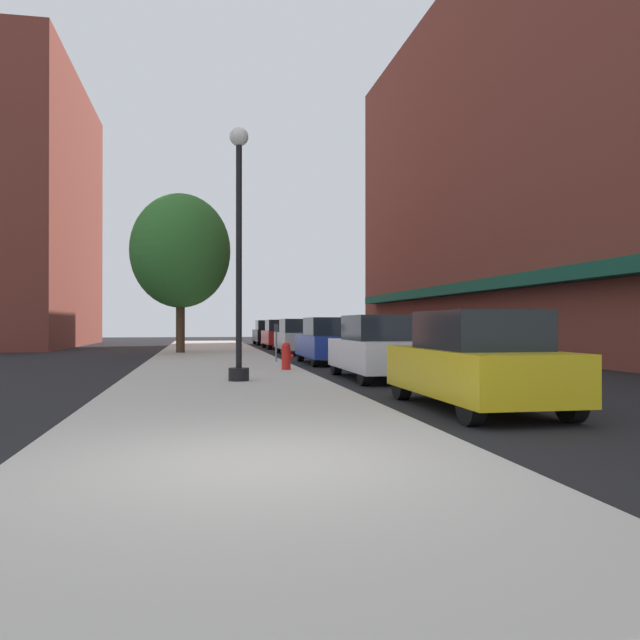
{
  "coord_description": "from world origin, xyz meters",
  "views": [
    {
      "loc": [
        -0.55,
        -6.17,
        1.45
      ],
      "look_at": [
        4.32,
        19.96,
        1.59
      ],
      "focal_mm": 36.18,
      "sensor_mm": 36.0,
      "label": 1
    }
  ],
  "objects_px": {
    "tree_near": "(180,251)",
    "car_yellow": "(476,362)",
    "fire_hydrant": "(286,356)",
    "parking_meter_near": "(276,338)",
    "car_white": "(379,348)",
    "lamppost": "(239,248)",
    "car_silver": "(298,337)",
    "car_red": "(280,334)",
    "car_black": "(268,333)",
    "car_blue": "(329,341)"
  },
  "relations": [
    {
      "from": "tree_near",
      "to": "car_yellow",
      "type": "relative_size",
      "value": 1.69
    },
    {
      "from": "parking_meter_near",
      "to": "car_red",
      "type": "distance_m",
      "value": 14.77
    },
    {
      "from": "parking_meter_near",
      "to": "car_black",
      "type": "height_order",
      "value": "car_black"
    },
    {
      "from": "car_silver",
      "to": "car_red",
      "type": "height_order",
      "value": "same"
    },
    {
      "from": "car_yellow",
      "to": "car_silver",
      "type": "xyz_separation_m",
      "value": [
        0.0,
        19.85,
        0.0
      ]
    },
    {
      "from": "parking_meter_near",
      "to": "car_yellow",
      "type": "xyz_separation_m",
      "value": [
        1.95,
        -12.11,
        -0.14
      ]
    },
    {
      "from": "car_yellow",
      "to": "car_white",
      "type": "relative_size",
      "value": 1.0
    },
    {
      "from": "tree_near",
      "to": "car_black",
      "type": "relative_size",
      "value": 1.69
    },
    {
      "from": "car_blue",
      "to": "car_silver",
      "type": "xyz_separation_m",
      "value": [
        0.0,
        7.33,
        0.0
      ]
    },
    {
      "from": "tree_near",
      "to": "car_blue",
      "type": "distance_m",
      "value": 10.04
    },
    {
      "from": "car_blue",
      "to": "lamppost",
      "type": "bearing_deg",
      "value": -116.45
    },
    {
      "from": "car_white",
      "to": "car_black",
      "type": "relative_size",
      "value": 1.0
    },
    {
      "from": "car_yellow",
      "to": "car_silver",
      "type": "bearing_deg",
      "value": 91.22
    },
    {
      "from": "car_black",
      "to": "car_white",
      "type": "bearing_deg",
      "value": -89.0
    },
    {
      "from": "parking_meter_near",
      "to": "car_red",
      "type": "height_order",
      "value": "car_red"
    },
    {
      "from": "lamppost",
      "to": "car_silver",
      "type": "bearing_deg",
      "value": 76.22
    },
    {
      "from": "parking_meter_near",
      "to": "car_silver",
      "type": "xyz_separation_m",
      "value": [
        1.95,
        7.74,
        -0.14
      ]
    },
    {
      "from": "car_yellow",
      "to": "car_silver",
      "type": "height_order",
      "value": "same"
    },
    {
      "from": "car_white",
      "to": "car_black",
      "type": "distance_m",
      "value": 27.51
    },
    {
      "from": "fire_hydrant",
      "to": "parking_meter_near",
      "type": "distance_m",
      "value": 3.86
    },
    {
      "from": "car_yellow",
      "to": "car_red",
      "type": "distance_m",
      "value": 26.75
    },
    {
      "from": "car_white",
      "to": "parking_meter_near",
      "type": "bearing_deg",
      "value": 106.65
    },
    {
      "from": "tree_near",
      "to": "fire_hydrant",
      "type": "bearing_deg",
      "value": -74.15
    },
    {
      "from": "car_white",
      "to": "car_silver",
      "type": "bearing_deg",
      "value": 89.04
    },
    {
      "from": "lamppost",
      "to": "car_white",
      "type": "height_order",
      "value": "lamppost"
    },
    {
      "from": "car_red",
      "to": "parking_meter_near",
      "type": "bearing_deg",
      "value": -97.28
    },
    {
      "from": "tree_near",
      "to": "car_white",
      "type": "xyz_separation_m",
      "value": [
        5.43,
        -14.01,
        -3.95
      ]
    },
    {
      "from": "fire_hydrant",
      "to": "parking_meter_near",
      "type": "bearing_deg",
      "value": 87.64
    },
    {
      "from": "car_red",
      "to": "car_yellow",
      "type": "bearing_deg",
      "value": -89.7
    },
    {
      "from": "fire_hydrant",
      "to": "parking_meter_near",
      "type": "xyz_separation_m",
      "value": [
        0.16,
        3.83,
        0.43
      ]
    },
    {
      "from": "tree_near",
      "to": "car_black",
      "type": "bearing_deg",
      "value": 68.08
    },
    {
      "from": "lamppost",
      "to": "fire_hydrant",
      "type": "height_order",
      "value": "lamppost"
    },
    {
      "from": "parking_meter_near",
      "to": "tree_near",
      "type": "relative_size",
      "value": 0.18
    },
    {
      "from": "tree_near",
      "to": "car_red",
      "type": "height_order",
      "value": "tree_near"
    },
    {
      "from": "lamppost",
      "to": "car_yellow",
      "type": "height_order",
      "value": "lamppost"
    },
    {
      "from": "lamppost",
      "to": "fire_hydrant",
      "type": "distance_m",
      "value": 4.57
    },
    {
      "from": "tree_near",
      "to": "car_white",
      "type": "bearing_deg",
      "value": -68.81
    },
    {
      "from": "fire_hydrant",
      "to": "tree_near",
      "type": "height_order",
      "value": "tree_near"
    },
    {
      "from": "lamppost",
      "to": "car_silver",
      "type": "xyz_separation_m",
      "value": [
        3.66,
        14.93,
        -2.39
      ]
    },
    {
      "from": "lamppost",
      "to": "tree_near",
      "type": "height_order",
      "value": "tree_near"
    },
    {
      "from": "car_yellow",
      "to": "car_white",
      "type": "height_order",
      "value": "same"
    },
    {
      "from": "parking_meter_near",
      "to": "car_white",
      "type": "relative_size",
      "value": 0.3
    },
    {
      "from": "lamppost",
      "to": "car_white",
      "type": "relative_size",
      "value": 1.37
    },
    {
      "from": "lamppost",
      "to": "parking_meter_near",
      "type": "xyz_separation_m",
      "value": [
        1.71,
        7.2,
        -2.25
      ]
    },
    {
      "from": "tree_near",
      "to": "car_red",
      "type": "relative_size",
      "value": 1.69
    },
    {
      "from": "car_silver",
      "to": "car_black",
      "type": "xyz_separation_m",
      "value": [
        0.0,
        13.63,
        0.0
      ]
    },
    {
      "from": "car_white",
      "to": "car_silver",
      "type": "relative_size",
      "value": 1.0
    },
    {
      "from": "fire_hydrant",
      "to": "car_yellow",
      "type": "bearing_deg",
      "value": -75.71
    },
    {
      "from": "parking_meter_near",
      "to": "car_white",
      "type": "height_order",
      "value": "car_white"
    },
    {
      "from": "lamppost",
      "to": "fire_hydrant",
      "type": "xyz_separation_m",
      "value": [
        1.56,
        3.36,
        -2.68
      ]
    }
  ]
}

